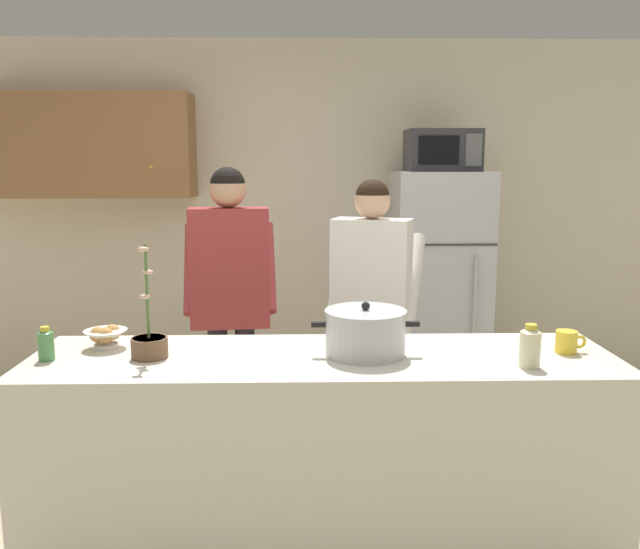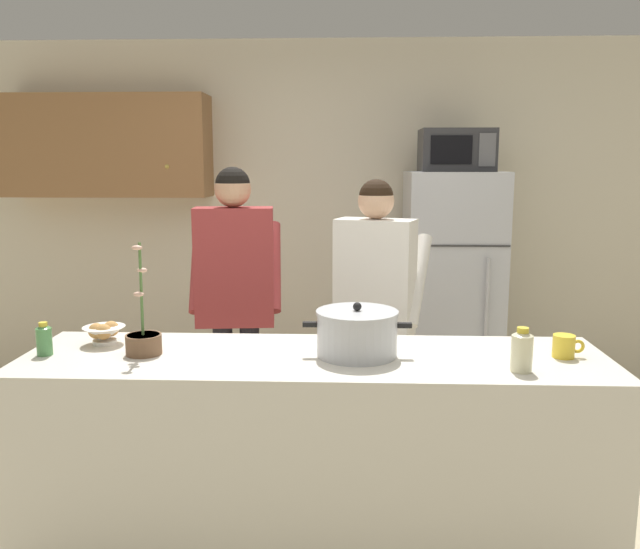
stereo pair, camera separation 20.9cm
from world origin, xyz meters
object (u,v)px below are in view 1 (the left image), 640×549
bottle_near_edge (46,344)px  person_near_pot (230,283)px  coffee_mug (567,342)px  potted_orchid (149,343)px  cooking_pot (365,332)px  microwave (442,151)px  person_by_sink (372,293)px  bottle_mid_counter (530,346)px  bread_bowl (106,337)px  refrigerator (437,291)px

bottle_near_edge → person_near_pot: bearing=56.0°
coffee_mug → potted_orchid: bearing=-179.1°
person_near_pot → cooking_pot: 1.12m
microwave → potted_orchid: size_ratio=1.01×
bottle_near_edge → potted_orchid: 0.41m
person_by_sink → person_near_pot: bearing=174.6°
cooking_pot → bottle_near_edge: cooking_pot is taller
coffee_mug → bottle_mid_counter: size_ratio=0.75×
bread_bowl → potted_orchid: size_ratio=0.39×
person_near_pot → bottle_near_edge: (-0.64, -0.95, -0.07)m
person_by_sink → cooking_pot: size_ratio=3.60×
refrigerator → potted_orchid: size_ratio=3.50×
person_near_pot → cooking_pot: (0.67, -0.90, -0.05)m
bottle_near_edge → bottle_mid_counter: (1.94, -0.14, 0.02)m
bread_bowl → bottle_near_edge: 0.26m
refrigerator → coffee_mug: refrigerator is taller
microwave → person_by_sink: microwave is taller
bread_bowl → bottle_near_edge: bearing=-137.8°
coffee_mug → bread_bowl: size_ratio=0.70×
refrigerator → bottle_mid_counter: 2.04m
coffee_mug → bottle_mid_counter: 0.30m
person_near_pot → potted_orchid: size_ratio=3.57×
cooking_pot → bread_bowl: cooking_pot is taller
person_by_sink → bread_bowl: 1.42m
person_near_pot → coffee_mug: size_ratio=12.95×
refrigerator → bread_bowl: refrigerator is taller
microwave → bottle_near_edge: bearing=-136.8°
person_by_sink → coffee_mug: size_ratio=12.47×
person_by_sink → bottle_mid_counter: person_by_sink is taller
cooking_pot → person_near_pot: bearing=126.5°
refrigerator → bottle_near_edge: size_ratio=11.74×
bottle_mid_counter → potted_orchid: potted_orchid is taller
cooking_pot → bottle_mid_counter: bearing=-16.6°
bread_bowl → person_by_sink: bearing=29.9°
coffee_mug → refrigerator: bearing=95.5°
cooking_pot → bread_bowl: 1.13m
refrigerator → cooking_pot: 1.97m
person_by_sink → microwave: bearing=60.1°
person_near_pot → bottle_near_edge: bearing=-124.0°
cooking_pot → bottle_mid_counter: cooking_pot is taller
person_near_pot → coffee_mug: 1.77m
bottle_mid_counter → potted_orchid: 1.54m
refrigerator → person_near_pot: size_ratio=0.98×
refrigerator → potted_orchid: refrigerator is taller
microwave → coffee_mug: microwave is taller
person_by_sink → bottle_near_edge: (-1.42, -0.88, -0.03)m
microwave → bread_bowl: size_ratio=2.58×
bottle_mid_counter → coffee_mug: bearing=40.5°
person_by_sink → bread_bowl: person_by_sink is taller
bottle_near_edge → bottle_mid_counter: 1.95m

